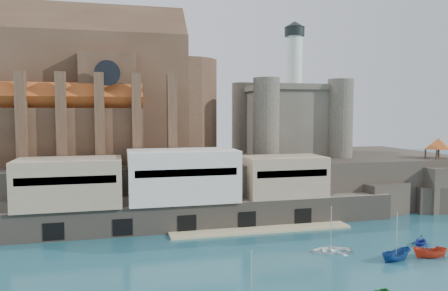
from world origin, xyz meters
TOP-DOWN VIEW (x-y plane):
  - ground at (0.00, 0.00)m, footprint 300.00×300.00m
  - promontory at (-0.19, 39.37)m, footprint 100.00×36.00m
  - quay at (-10.19, 23.07)m, footprint 70.00×12.00m
  - church at (-24.13, 41.85)m, footprint 47.00×25.93m
  - castle_keep at (16.08, 41.08)m, footprint 21.20×21.20m
  - rock_outcrop at (42.00, 25.84)m, footprint 14.50×10.50m
  - pavilion at (42.00, 26.00)m, footprint 6.40×6.40m
  - boat_2 at (14.34, 0.11)m, footprint 2.26×2.22m
  - boat_5 at (19.43, 0.03)m, footprint 2.09×2.05m
  - boat_6 at (7.74, 5.34)m, footprint 1.87×4.06m
  - boat_7 at (21.95, 5.07)m, footprint 3.16×3.47m

SIDE VIEW (x-z plane):
  - ground at x=0.00m, z-range 0.00..0.00m
  - boat_2 at x=14.34m, z-range -2.41..2.41m
  - boat_5 at x=19.43m, z-range -2.33..2.33m
  - boat_6 at x=7.74m, z-range -2.74..2.74m
  - boat_7 at x=21.95m, z-range -1.72..1.72m
  - rock_outcrop at x=42.00m, z-range -0.33..8.37m
  - promontory at x=-0.19m, z-range -0.08..9.92m
  - quay at x=-10.19m, z-range -0.46..12.59m
  - pavilion at x=42.00m, z-range 10.03..15.43m
  - castle_keep at x=16.08m, z-range 3.66..32.96m
  - church at x=-24.13m, z-range 6.88..37.38m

